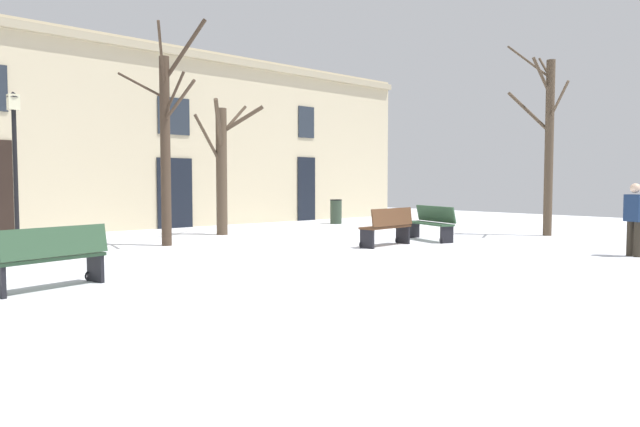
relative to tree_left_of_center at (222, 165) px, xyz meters
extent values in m
plane|color=white|center=(0.09, -6.26, -2.09)|extent=(34.96, 34.96, 0.00)
cube|color=beige|center=(0.09, 3.49, 1.05)|extent=(21.85, 0.40, 6.28)
cube|color=tan|center=(0.09, 3.24, 3.93)|extent=(21.85, 0.30, 0.24)
cube|color=black|center=(0.08, 3.27, -0.88)|extent=(1.29, 0.08, 2.41)
cube|color=#262D38|center=(0.08, 3.27, 1.75)|extent=(1.16, 0.06, 1.26)
cube|color=black|center=(5.97, 3.27, -0.78)|extent=(0.90, 0.08, 2.62)
cube|color=#262D38|center=(5.97, 3.27, 1.96)|extent=(0.81, 0.06, 1.28)
cylinder|color=#4C3D2D|center=(0.00, 0.04, -0.20)|extent=(0.33, 0.33, 3.78)
cylinder|color=#4C3D2D|center=(-0.37, -0.45, 1.12)|extent=(0.89, 1.11, 1.39)
cylinder|color=#4C3D2D|center=(-0.42, 0.06, 0.72)|extent=(0.93, 0.13, 1.48)
cylinder|color=#4C3D2D|center=(0.49, 0.12, 1.38)|extent=(1.05, 0.26, 0.99)
cylinder|color=#4C3D2D|center=(0.48, -0.36, 1.35)|extent=(1.08, 0.93, 0.86)
cylinder|color=#4C3D2D|center=(7.13, -6.52, 0.48)|extent=(0.25, 0.25, 5.14)
cylinder|color=#4C3D2D|center=(6.79, -6.94, 1.80)|extent=(0.77, 0.92, 0.95)
cylinder|color=#4C3D2D|center=(7.35, -6.23, 2.88)|extent=(0.53, 0.67, 0.78)
cylinder|color=#4C3D2D|center=(7.18, -5.80, 3.12)|extent=(0.16, 1.49, 1.24)
cylinder|color=#4C3D2D|center=(6.85, -6.40, 2.56)|extent=(0.66, 0.37, 1.09)
cylinder|color=#4C3D2D|center=(7.05, -5.90, 1.60)|extent=(0.26, 1.33, 1.33)
cylinder|color=#423326|center=(-2.55, -1.56, 0.23)|extent=(0.24, 0.24, 4.65)
cylinder|color=#423326|center=(-2.18, -1.92, 2.70)|extent=(0.86, 0.85, 1.52)
cylinder|color=#423326|center=(-2.44, -1.86, 1.64)|extent=(0.29, 0.69, 1.02)
cylinder|color=#423326|center=(-2.91, -1.03, 1.89)|extent=(0.79, 1.11, 0.71)
cylinder|color=#423326|center=(-2.54, -2.30, 1.39)|extent=(0.08, 1.53, 0.84)
cylinder|color=#423326|center=(-2.83, -2.01, 2.45)|extent=(0.65, 1.00, 1.38)
cylinder|color=black|center=(-5.53, 0.05, -0.46)|extent=(0.10, 0.10, 3.25)
cylinder|color=black|center=(-5.53, 0.05, -1.99)|extent=(0.22, 0.22, 0.20)
cube|color=beige|center=(-5.53, 0.05, 1.34)|extent=(0.24, 0.24, 0.36)
cone|color=black|center=(-5.53, 0.05, 1.52)|extent=(0.30, 0.30, 0.14)
cylinder|color=#2D3D2D|center=(5.60, 1.05, -1.64)|extent=(0.44, 0.44, 0.89)
torus|color=black|center=(5.60, 1.05, -1.18)|extent=(0.47, 0.47, 0.04)
cube|color=#51331E|center=(1.51, -5.19, -1.62)|extent=(1.60, 0.58, 0.05)
cube|color=#51331E|center=(1.53, -5.39, -1.36)|extent=(1.57, 0.22, 0.43)
cube|color=black|center=(2.23, -5.13, -1.85)|extent=(0.09, 0.40, 0.47)
torus|color=black|center=(2.22, -4.96, -2.01)|extent=(0.17, 0.04, 0.17)
cube|color=black|center=(0.79, -5.25, -1.85)|extent=(0.09, 0.40, 0.47)
torus|color=black|center=(0.77, -5.08, -2.01)|extent=(0.17, 0.04, 0.17)
cube|color=#2D4C33|center=(3.40, -5.07, -1.63)|extent=(0.93, 1.75, 0.05)
cube|color=#2D4C33|center=(3.58, -5.13, -1.37)|extent=(0.65, 1.66, 0.43)
cube|color=black|center=(3.64, -4.32, -1.86)|extent=(0.38, 0.17, 0.46)
torus|color=black|center=(3.49, -4.27, -2.01)|extent=(0.08, 0.17, 0.17)
cube|color=black|center=(3.15, -5.82, -1.86)|extent=(0.38, 0.17, 0.46)
torus|color=black|center=(3.00, -5.77, -2.01)|extent=(0.08, 0.17, 0.17)
cube|color=#2D4C33|center=(-6.37, -5.69, -1.63)|extent=(1.64, 0.78, 0.05)
cube|color=#2D4C33|center=(-6.32, -5.89, -1.38)|extent=(1.57, 0.46, 0.43)
cube|color=black|center=(-5.65, -5.53, -1.86)|extent=(0.15, 0.40, 0.46)
torus|color=black|center=(-5.69, -5.36, -2.01)|extent=(0.17, 0.07, 0.17)
cylinder|color=#2D271E|center=(3.99, -10.06, -1.72)|extent=(0.14, 0.14, 0.74)
cylinder|color=#2D271E|center=(4.05, -9.89, -1.72)|extent=(0.14, 0.14, 0.74)
cube|color=navy|center=(4.02, -9.98, -1.06)|extent=(0.35, 0.43, 0.57)
sphere|color=beige|center=(4.02, -9.98, -0.64)|extent=(0.20, 0.20, 0.20)
camera|label=1|loc=(-8.66, -14.39, -0.52)|focal=31.02mm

